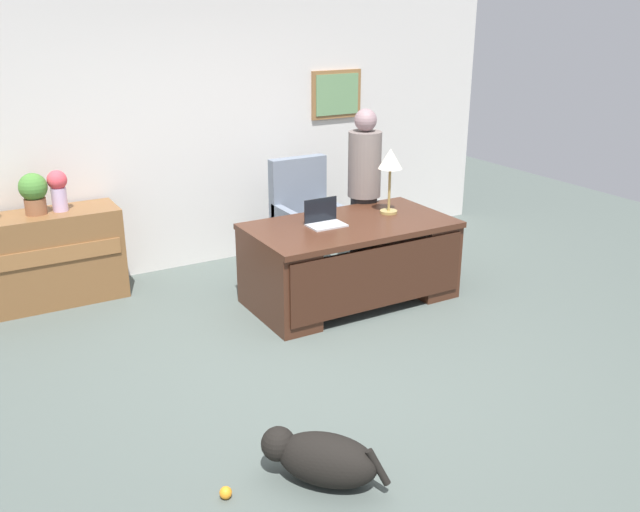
% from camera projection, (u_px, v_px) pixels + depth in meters
% --- Properties ---
extents(ground_plane, '(12.00, 12.00, 0.00)m').
position_uv_depth(ground_plane, '(328.00, 364.00, 5.24)').
color(ground_plane, '#4C5651').
extents(back_wall, '(7.00, 0.16, 2.70)m').
position_uv_depth(back_wall, '(196.00, 132.00, 6.90)').
color(back_wall, silver).
rests_on(back_wall, ground_plane).
extents(desk, '(1.81, 0.99, 0.73)m').
position_uv_depth(desk, '(352.00, 259.00, 6.23)').
color(desk, '#422316').
rests_on(desk, ground_plane).
extents(credenza, '(1.52, 0.50, 0.84)m').
position_uv_depth(credenza, '(34.00, 261.00, 6.14)').
color(credenza, brown).
rests_on(credenza, ground_plane).
extents(armchair, '(0.60, 0.59, 1.12)m').
position_uv_depth(armchair, '(306.00, 222.00, 6.98)').
color(armchair, slate).
rests_on(armchair, ground_plane).
extents(person_standing, '(0.32, 0.32, 1.62)m').
position_uv_depth(person_standing, '(364.00, 190.00, 6.80)').
color(person_standing, '#262323').
rests_on(person_standing, ground_plane).
extents(dog_lying, '(0.61, 0.64, 0.30)m').
position_uv_depth(dog_lying, '(321.00, 458.00, 3.90)').
color(dog_lying, black).
rests_on(dog_lying, ground_plane).
extents(laptop, '(0.32, 0.22, 0.22)m').
position_uv_depth(laptop, '(324.00, 219.00, 6.07)').
color(laptop, '#B2B5BA').
rests_on(laptop, desk).
extents(desk_lamp, '(0.22, 0.22, 0.60)m').
position_uv_depth(desk_lamp, '(390.00, 163.00, 6.27)').
color(desk_lamp, '#9E8447').
rests_on(desk_lamp, desk).
extents(vase_with_flowers, '(0.17, 0.17, 0.36)m').
position_uv_depth(vase_with_flowers, '(58.00, 188.00, 6.06)').
color(vase_with_flowers, silver).
rests_on(vase_with_flowers, credenza).
extents(potted_plant, '(0.24, 0.24, 0.36)m').
position_uv_depth(potted_plant, '(34.00, 192.00, 5.97)').
color(potted_plant, brown).
rests_on(potted_plant, credenza).
extents(dog_toy_ball, '(0.07, 0.07, 0.07)m').
position_uv_depth(dog_toy_ball, '(226.00, 493.00, 3.81)').
color(dog_toy_ball, orange).
rests_on(dog_toy_ball, ground_plane).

